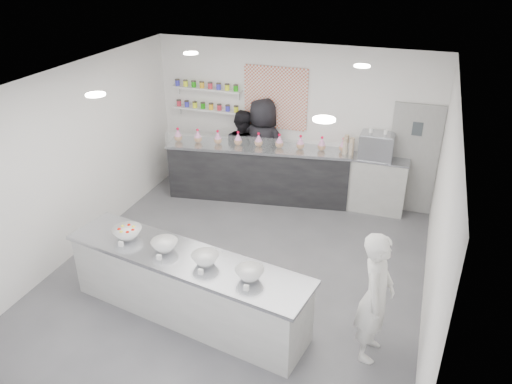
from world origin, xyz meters
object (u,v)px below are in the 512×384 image
espresso_machine (377,146)px  woman_prep (375,297)px  prep_counter (187,286)px  staff_right (263,148)px  espresso_ledge (367,183)px  staff_left (243,151)px  back_bar (259,172)px

espresso_machine → woman_prep: bearing=-82.3°
prep_counter → staff_right: bearing=103.3°
espresso_ledge → woman_prep: (0.60, -3.78, 0.33)m
staff_left → staff_right: 0.44m
back_bar → espresso_ledge: size_ratio=2.47×
staff_left → woman_prep: bearing=152.7°
espresso_machine → woman_prep: woman_prep is taller
prep_counter → woman_prep: woman_prep is taller
back_bar → staff_left: 0.58m
prep_counter → espresso_ledge: bearing=74.3°
back_bar → espresso_machine: 2.32m
woman_prep → staff_left: (-3.11, 3.79, -0.01)m
prep_counter → staff_right: staff_right is taller
back_bar → staff_right: 0.50m
espresso_machine → staff_left: bearing=179.9°
woman_prep → espresso_machine: bearing=11.3°
back_bar → prep_counter: bearing=-95.7°
staff_left → staff_right: staff_right is taller
woman_prep → espresso_ledge: bearing=12.7°
back_bar → staff_right: size_ratio=1.81×
back_bar → espresso_machine: size_ratio=5.88×
woman_prep → staff_right: bearing=39.0°
espresso_ledge → staff_left: (-2.51, 0.01, 0.32)m
espresso_ledge → staff_right: size_ratio=0.73×
back_bar → woman_prep: woman_prep is taller
prep_counter → staff_left: size_ratio=2.06×
espresso_machine → staff_right: 2.21m
espresso_machine → staff_right: bearing=179.9°
espresso_machine → woman_prep: (0.51, -3.78, -0.44)m
espresso_ledge → staff_left: size_ratio=0.84×
back_bar → espresso_machine: (2.18, 0.24, 0.75)m
espresso_machine → back_bar: bearing=-173.6°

